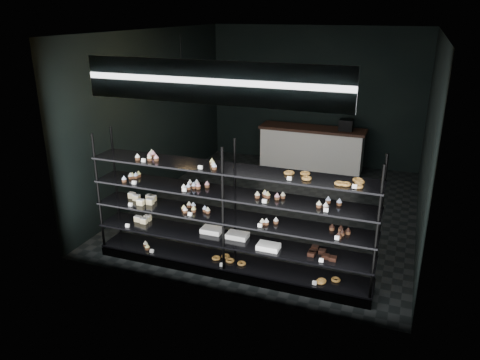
{
  "coord_description": "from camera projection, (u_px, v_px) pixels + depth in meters",
  "views": [
    {
      "loc": [
        2.21,
        -7.88,
        3.55
      ],
      "look_at": [
        -0.03,
        -1.9,
        1.2
      ],
      "focal_mm": 35.0,
      "sensor_mm": 36.0,
      "label": 1
    }
  ],
  "objects": [
    {
      "name": "pendant_lamp",
      "position": [
        182.0,
        82.0,
        7.39
      ],
      "size": [
        0.35,
        0.35,
        0.9
      ],
      "color": "black",
      "rests_on": "room"
    },
    {
      "name": "room",
      "position": [
        279.0,
        125.0,
        8.33
      ],
      "size": [
        5.01,
        6.01,
        3.2
      ],
      "color": "black",
      "rests_on": "ground"
    },
    {
      "name": "signage",
      "position": [
        211.0,
        82.0,
        5.36
      ],
      "size": [
        3.3,
        0.05,
        0.5
      ],
      "color": "#0F0C3C",
      "rests_on": "room"
    },
    {
      "name": "service_counter",
      "position": [
        312.0,
        148.0,
        10.87
      ],
      "size": [
        2.42,
        0.65,
        1.23
      ],
      "color": "silver",
      "rests_on": "room"
    },
    {
      "name": "display_shelf",
      "position": [
        228.0,
        231.0,
        6.51
      ],
      "size": [
        4.0,
        0.5,
        1.91
      ],
      "color": "black",
      "rests_on": "room"
    }
  ]
}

